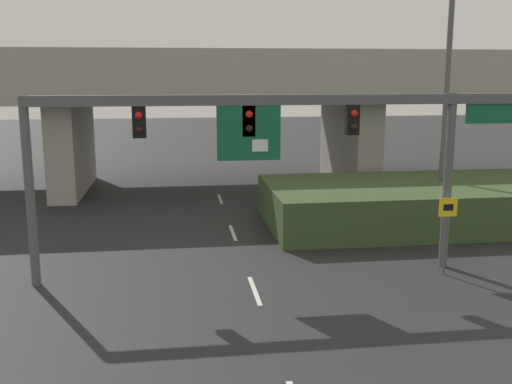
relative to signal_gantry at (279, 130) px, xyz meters
name	(u,v)px	position (x,y,z in m)	size (l,w,h in m)	color
lane_markings	(242,257)	(-0.97, 1.92, -4.68)	(0.14, 22.31, 0.01)	silver
signal_gantry	(279,130)	(0.00, 0.00, 0.00)	(16.21, 0.44, 5.76)	#515456
speed_limit_sign	(447,224)	(5.29, -0.80, -3.00)	(0.60, 0.11, 2.59)	#4C4C4C
highway_light_pole_near	(451,11)	(8.29, 6.15, 4.22)	(0.70, 0.36, 17.04)	#515456
overpass_bridge	(214,93)	(-0.97, 15.26, 0.63)	(36.75, 9.99, 7.54)	#A39E93
grass_embankment	(415,204)	(6.95, 5.68, -3.80)	(12.72, 6.41, 1.77)	#384C28
parked_sedan_near_right	(476,214)	(9.12, 4.46, -4.05)	(4.81, 1.85, 1.37)	black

